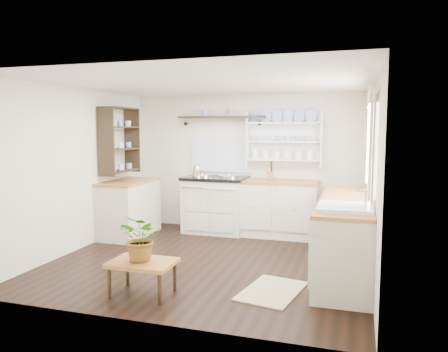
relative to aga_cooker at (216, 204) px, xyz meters
The scene contains 19 objects.
floor 1.70m from the aga_cooker, 74.02° to the right, with size 4.00×3.80×0.01m, color black.
wall_back 0.88m from the aga_cooker, 36.30° to the left, with size 4.00×0.02×2.30m, color beige.
wall_right 2.99m from the aga_cooker, 32.65° to the right, with size 0.02×3.80×2.30m, color beige.
wall_left 2.31m from the aga_cooker, 134.65° to the right, with size 0.02×3.80×2.30m, color beige.
ceiling 2.45m from the aga_cooker, 74.02° to the right, with size 4.00×3.80×0.01m, color white.
window 2.99m from the aga_cooker, 30.62° to the right, with size 0.08×1.55×1.22m.
aga_cooker is the anchor object (origin of this frame).
back_cabinets 1.05m from the aga_cooker, ahead, with size 1.27×0.63×0.90m.
right_cabinets 2.60m from the aga_cooker, 34.36° to the right, with size 0.62×2.43×0.90m.
belfast_sink 3.11m from the aga_cooker, 45.92° to the right, with size 0.55×0.60×0.45m.
left_cabinets 1.42m from the aga_cooker, 151.83° to the right, with size 0.62×1.13×0.90m.
plate_rack 1.57m from the aga_cooker, 14.96° to the left, with size 1.20×0.22×0.90m.
high_shelf 1.45m from the aga_cooker, 76.55° to the left, with size 1.50×0.29×0.16m.
left_shelving 1.88m from the aga_cooker, 154.28° to the right, with size 0.28×0.80×1.05m, color black.
kettle 0.64m from the aga_cooker, 156.85° to the right, with size 0.17×0.17×0.20m, color silver, non-canonical shape.
utensil_crock 1.04m from the aga_cooker, ahead, with size 0.11×0.11×0.12m, color #A55E3C.
center_table 2.89m from the aga_cooker, 87.02° to the right, with size 0.67×0.48×0.36m.
potted_plant 2.89m from the aga_cooker, 87.02° to the right, with size 0.44×0.38×0.49m, color #3F7233.
floor_rug 2.83m from the aga_cooker, 59.25° to the right, with size 0.55×0.85×0.02m, color #9B8F5A.
Camera 1 is at (1.82, -5.27, 1.74)m, focal length 35.00 mm.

